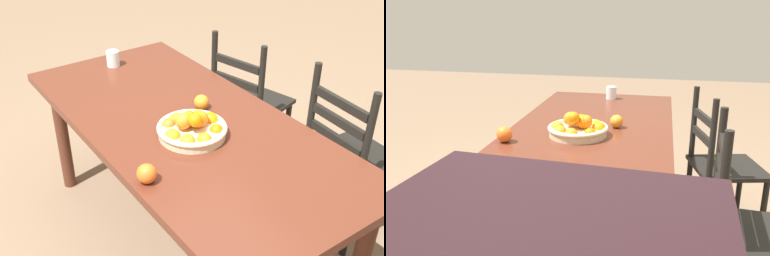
% 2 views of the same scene
% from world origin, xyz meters
% --- Properties ---
extents(ground_plane, '(12.00, 12.00, 0.00)m').
position_xyz_m(ground_plane, '(0.00, 0.00, 0.00)').
color(ground_plane, '#7F664F').
extents(dining_table, '(1.87, 0.88, 0.75)m').
position_xyz_m(dining_table, '(0.00, 0.00, 0.66)').
color(dining_table, '#5B2A1C').
rests_on(dining_table, ground).
extents(chair_near_window, '(0.45, 0.45, 0.95)m').
position_xyz_m(chair_near_window, '(0.38, 0.77, 0.45)').
color(chair_near_window, black).
rests_on(chair_near_window, ground).
extents(chair_by_cabinet, '(0.49, 0.49, 0.90)m').
position_xyz_m(chair_by_cabinet, '(-0.42, 0.76, 0.43)').
color(chair_by_cabinet, black).
rests_on(chair_by_cabinet, ground).
extents(fruit_bowl, '(0.31, 0.31, 0.14)m').
position_xyz_m(fruit_bowl, '(0.12, -0.04, 0.79)').
color(fruit_bowl, beige).
rests_on(fruit_bowl, dining_table).
extents(orange_loose_0, '(0.07, 0.07, 0.07)m').
position_xyz_m(orange_loose_0, '(-0.06, 0.14, 0.79)').
color(orange_loose_0, orange).
rests_on(orange_loose_0, dining_table).
extents(orange_loose_1, '(0.08, 0.08, 0.08)m').
position_xyz_m(orange_loose_1, '(0.29, -0.38, 0.79)').
color(orange_loose_1, orange).
rests_on(orange_loose_1, dining_table).
extents(drinking_glass, '(0.07, 0.07, 0.09)m').
position_xyz_m(drinking_glass, '(-0.77, 0.01, 0.80)').
color(drinking_glass, silver).
rests_on(drinking_glass, dining_table).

